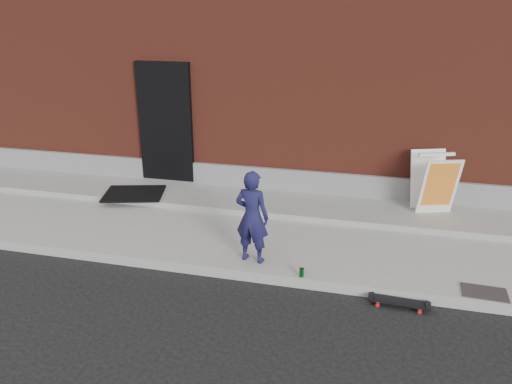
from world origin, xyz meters
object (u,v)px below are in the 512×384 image
(child, at_px, (252,217))
(soda_can, at_px, (302,273))
(skateboard, at_px, (399,302))
(pizza_sign, at_px, (434,182))

(child, height_order, soda_can, child)
(skateboard, distance_m, soda_can, 1.25)
(child, distance_m, pizza_sign, 3.36)
(soda_can, bearing_deg, child, 158.78)
(child, relative_size, pizza_sign, 1.31)
(pizza_sign, height_order, soda_can, pizza_sign)
(child, relative_size, skateboard, 1.80)
(skateboard, xyz_separation_m, soda_can, (-1.23, 0.17, 0.14))
(child, xyz_separation_m, pizza_sign, (2.50, 2.24, -0.05))
(pizza_sign, bearing_deg, child, -138.18)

